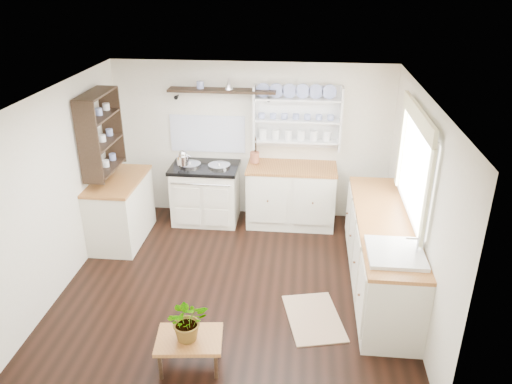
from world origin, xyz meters
TOP-DOWN VIEW (x-y plane):
  - floor at (0.00, 0.00)m, footprint 4.00×3.80m
  - wall_back at (0.00, 1.90)m, footprint 4.00×0.02m
  - wall_right at (2.00, 0.00)m, footprint 0.02×3.80m
  - wall_left at (-2.00, 0.00)m, footprint 0.02×3.80m
  - ceiling at (0.00, 0.00)m, footprint 4.00×3.80m
  - window at (1.95, 0.15)m, footprint 0.08×1.55m
  - aga_cooker at (-0.65, 1.57)m, footprint 0.97×0.68m
  - back_cabinets at (0.60, 1.60)m, footprint 1.27×0.63m
  - right_cabinets at (1.70, 0.10)m, footprint 0.62×2.43m
  - belfast_sink at (1.70, -0.65)m, footprint 0.55×0.60m
  - left_cabinets at (-1.70, 0.90)m, footprint 0.62×1.13m
  - plate_rack at (0.65, 1.86)m, footprint 1.20×0.22m
  - high_shelf at (-0.40, 1.78)m, footprint 1.50×0.29m
  - left_shelving at (-1.84, 0.90)m, footprint 0.28×0.80m
  - kettle at (-0.93, 1.45)m, footprint 0.17×0.17m
  - utensil_crock at (0.06, 1.68)m, footprint 0.13×0.13m
  - center_table at (-0.23, -1.40)m, footprint 0.66×0.50m
  - potted_plant at (-0.23, -1.40)m, footprint 0.47×0.44m
  - floor_rug at (0.94, -0.59)m, footprint 0.73×0.95m

SIDE VIEW (x-z plane):
  - floor at x=0.00m, z-range -0.01..0.01m
  - floor_rug at x=0.94m, z-range 0.00..0.02m
  - center_table at x=-0.23m, z-range 0.12..0.45m
  - aga_cooker at x=-0.65m, z-range -0.01..0.89m
  - right_cabinets at x=1.70m, z-range 0.01..0.91m
  - left_cabinets at x=-1.70m, z-range 0.01..0.91m
  - back_cabinets at x=0.60m, z-range 0.01..0.91m
  - potted_plant at x=-0.23m, z-range 0.33..0.75m
  - belfast_sink at x=1.70m, z-range 0.58..1.03m
  - utensil_crock at x=0.06m, z-range 0.91..1.06m
  - kettle at x=-0.93m, z-range 0.93..1.14m
  - wall_back at x=0.00m, z-range 0.00..2.30m
  - wall_right at x=2.00m, z-range 0.00..2.30m
  - wall_left at x=-2.00m, z-range 0.00..2.30m
  - left_shelving at x=-1.84m, z-range 1.02..2.08m
  - plate_rack at x=0.65m, z-range 1.11..2.01m
  - window at x=1.95m, z-range 0.95..2.17m
  - high_shelf at x=-0.40m, z-range 1.83..1.99m
  - ceiling at x=0.00m, z-range 2.29..2.30m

